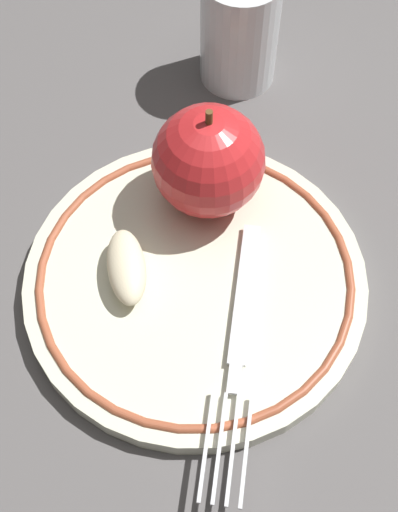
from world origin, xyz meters
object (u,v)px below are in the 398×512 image
object	(u,v)px
apple_slice_front	(127,267)
drinking_glass	(240,29)
apple_red_whole	(208,161)
fork	(239,343)
plate	(199,277)

from	to	relation	value
apple_slice_front	drinking_glass	world-z (taller)	drinking_glass
apple_slice_front	apple_red_whole	bearing A→B (deg)	130.65
apple_red_whole	fork	xyz separation A→B (m)	(0.09, -0.08, -0.04)
apple_red_whole	plate	bearing A→B (deg)	-56.67
drinking_glass	apple_red_whole	bearing A→B (deg)	-61.48
plate	fork	size ratio (longest dim) A/B	1.35
apple_slice_front	fork	distance (m)	0.09
fork	drinking_glass	xyz separation A→B (m)	(-0.16, 0.21, 0.03)
apple_slice_front	fork	xyz separation A→B (m)	(0.09, 0.01, -0.01)
plate	apple_slice_front	size ratio (longest dim) A/B	4.01
apple_slice_front	drinking_glass	bearing A→B (deg)	148.96
apple_slice_front	drinking_glass	xyz separation A→B (m)	(-0.07, 0.21, 0.02)
apple_red_whole	apple_slice_front	world-z (taller)	apple_red_whole
drinking_glass	fork	bearing A→B (deg)	-52.49
fork	apple_slice_front	bearing A→B (deg)	-117.27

